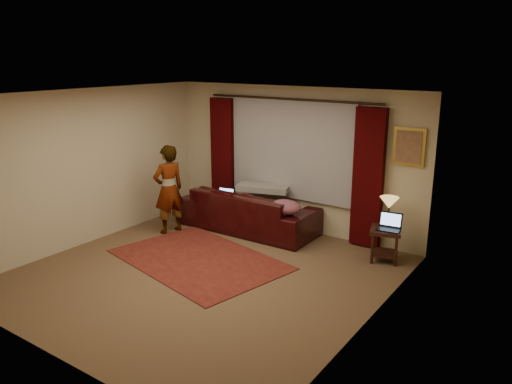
# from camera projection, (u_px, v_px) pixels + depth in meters

# --- Properties ---
(floor) EXTENTS (5.00, 5.00, 0.01)m
(floor) POSITION_uv_depth(u_px,v_px,m) (204.00, 274.00, 7.35)
(floor) COLOR brown
(floor) RESTS_ON ground
(ceiling) EXTENTS (5.00, 5.00, 0.02)m
(ceiling) POSITION_uv_depth(u_px,v_px,m) (199.00, 95.00, 6.65)
(ceiling) COLOR silver
(ceiling) RESTS_ON ground
(wall_back) EXTENTS (5.00, 0.02, 2.60)m
(wall_back) POSITION_uv_depth(u_px,v_px,m) (292.00, 159.00, 8.99)
(wall_back) COLOR beige
(wall_back) RESTS_ON ground
(wall_front) EXTENTS (5.00, 0.02, 2.60)m
(wall_front) POSITION_uv_depth(u_px,v_px,m) (40.00, 242.00, 5.01)
(wall_front) COLOR beige
(wall_front) RESTS_ON ground
(wall_left) EXTENTS (0.02, 5.00, 2.60)m
(wall_left) POSITION_uv_depth(u_px,v_px,m) (88.00, 167.00, 8.37)
(wall_left) COLOR beige
(wall_left) RESTS_ON ground
(wall_right) EXTENTS (0.02, 5.00, 2.60)m
(wall_right) POSITION_uv_depth(u_px,v_px,m) (371.00, 222.00, 5.63)
(wall_right) COLOR beige
(wall_right) RESTS_ON ground
(sheer_curtain) EXTENTS (2.50, 0.05, 1.80)m
(sheer_curtain) POSITION_uv_depth(u_px,v_px,m) (291.00, 149.00, 8.88)
(sheer_curtain) COLOR #95959D
(sheer_curtain) RESTS_ON wall_back
(drape_left) EXTENTS (0.50, 0.14, 2.30)m
(drape_left) POSITION_uv_depth(u_px,v_px,m) (223.00, 158.00, 9.75)
(drape_left) COLOR #300204
(drape_left) RESTS_ON floor
(drape_right) EXTENTS (0.50, 0.14, 2.30)m
(drape_right) POSITION_uv_depth(u_px,v_px,m) (368.00, 178.00, 8.11)
(drape_right) COLOR #300204
(drape_right) RESTS_ON floor
(curtain_rod) EXTENTS (0.04, 0.04, 3.40)m
(curtain_rod) POSITION_uv_depth(u_px,v_px,m) (290.00, 99.00, 8.61)
(curtain_rod) COLOR black
(curtain_rod) RESTS_ON wall_back
(picture_frame) EXTENTS (0.50, 0.04, 0.60)m
(picture_frame) POSITION_uv_depth(u_px,v_px,m) (409.00, 147.00, 7.69)
(picture_frame) COLOR #B7993F
(picture_frame) RESTS_ON wall_back
(sofa) EXTENTS (2.57, 1.13, 1.03)m
(sofa) POSITION_uv_depth(u_px,v_px,m) (248.00, 203.00, 9.08)
(sofa) COLOR black
(sofa) RESTS_ON floor
(throw_blanket) EXTENTS (1.02, 0.64, 0.11)m
(throw_blanket) POSITION_uv_depth(u_px,v_px,m) (263.00, 173.00, 9.05)
(throw_blanket) COLOR gray
(throw_blanket) RESTS_ON sofa
(clothing_pile) EXTENTS (0.63, 0.53, 0.24)m
(clothing_pile) POSITION_uv_depth(u_px,v_px,m) (285.00, 208.00, 8.40)
(clothing_pile) COLOR #7C3F50
(clothing_pile) RESTS_ON sofa
(laptop_sofa) EXTENTS (0.39, 0.41, 0.24)m
(laptop_sofa) POSITION_uv_depth(u_px,v_px,m) (224.00, 196.00, 9.11)
(laptop_sofa) COLOR black
(laptop_sofa) RESTS_ON sofa
(area_rug) EXTENTS (2.99, 2.31, 0.01)m
(area_rug) POSITION_uv_depth(u_px,v_px,m) (199.00, 259.00, 7.86)
(area_rug) COLOR maroon
(area_rug) RESTS_ON floor
(end_table) EXTENTS (0.58, 0.58, 0.53)m
(end_table) POSITION_uv_depth(u_px,v_px,m) (385.00, 245.00, 7.77)
(end_table) COLOR black
(end_table) RESTS_ON floor
(tiffany_lamp) EXTENTS (0.37, 0.37, 0.47)m
(tiffany_lamp) POSITION_uv_depth(u_px,v_px,m) (389.00, 212.00, 7.76)
(tiffany_lamp) COLOR olive
(tiffany_lamp) RESTS_ON end_table
(laptop_table) EXTENTS (0.39, 0.42, 0.25)m
(laptop_table) POSITION_uv_depth(u_px,v_px,m) (389.00, 222.00, 7.60)
(laptop_table) COLOR black
(laptop_table) RESTS_ON end_table
(person) EXTENTS (0.59, 0.59, 1.61)m
(person) POSITION_uv_depth(u_px,v_px,m) (169.00, 190.00, 8.88)
(person) COLOR gray
(person) RESTS_ON floor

